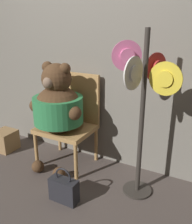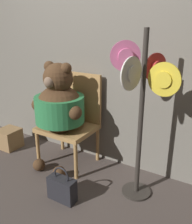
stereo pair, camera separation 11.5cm
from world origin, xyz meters
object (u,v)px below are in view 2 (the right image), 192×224
(chair, at_px, (72,117))
(handbag_on_ground, at_px, (62,188))
(hat_display_rack, at_px, (142,102))
(teddy_bear, at_px, (59,106))

(chair, relative_size, handbag_on_ground, 2.98)
(chair, relative_size, hat_display_rack, 0.68)
(teddy_bear, bearing_deg, handbag_on_ground, -51.19)
(chair, xyz_separation_m, handbag_on_ground, (0.35, -0.66, -0.42))
(hat_display_rack, relative_size, handbag_on_ground, 4.41)
(chair, relative_size, teddy_bear, 0.87)
(chair, xyz_separation_m, hat_display_rack, (0.91, -0.22, 0.39))
(teddy_bear, distance_m, handbag_on_ground, 0.86)
(chair, bearing_deg, handbag_on_ground, -61.94)
(teddy_bear, bearing_deg, chair, 78.59)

